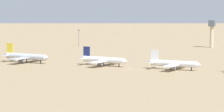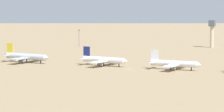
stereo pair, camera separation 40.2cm
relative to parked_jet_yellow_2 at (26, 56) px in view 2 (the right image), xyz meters
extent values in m
plane|color=#9E8460|center=(75.86, -6.28, -4.01)|extent=(4000.00, 4000.00, 0.00)
pyramid|color=gray|center=(-423.14, 1038.32, 33.76)|extent=(397.40, 314.62, 75.54)
cylinder|color=silver|center=(0.37, -0.04, 0.04)|extent=(31.04, 7.22, 3.85)
cone|color=silver|center=(17.01, -1.89, 0.04)|extent=(3.27, 3.95, 3.66)
cone|color=silver|center=(-16.28, 1.81, 0.61)|extent=(4.19, 3.68, 3.27)
cube|color=yellow|center=(-13.02, 1.45, 5.09)|extent=(5.03, 1.03, 6.26)
cube|color=silver|center=(-12.60, 5.27, 0.42)|extent=(3.78, 6.84, 0.35)
cube|color=silver|center=(-13.45, -2.38, 0.42)|extent=(3.78, 6.84, 0.35)
cube|color=silver|center=(1.32, -0.15, -0.54)|extent=(9.90, 31.33, 0.54)
cylinder|color=slate|center=(3.08, 6.92, -1.89)|extent=(3.68, 2.49, 2.12)
cylinder|color=slate|center=(1.48, -7.43, -1.89)|extent=(3.68, 2.49, 2.12)
cylinder|color=black|center=(12.00, -1.33, -2.95)|extent=(0.67, 0.67, 2.12)
cylinder|color=black|center=(-0.81, 2.41, -2.95)|extent=(0.67, 0.67, 2.12)
cylinder|color=black|center=(-1.32, -2.18, -2.95)|extent=(0.67, 0.67, 2.12)
cylinder|color=white|center=(54.60, 3.22, -0.18)|extent=(29.38, 7.60, 3.64)
cone|color=white|center=(70.30, 1.05, -0.18)|extent=(3.18, 3.80, 3.46)
cone|color=white|center=(38.90, 5.39, 0.37)|extent=(4.03, 3.57, 3.10)
cube|color=navy|center=(41.96, 4.96, 4.60)|extent=(4.76, 1.10, 5.92)
cube|color=white|center=(42.46, 8.57, 0.18)|extent=(3.73, 6.54, 0.33)
cube|color=white|center=(41.47, 1.35, 0.18)|extent=(3.73, 6.54, 0.33)
cube|color=white|center=(55.50, 3.10, -0.73)|extent=(10.12, 29.73, 0.51)
cylinder|color=slate|center=(57.34, 9.74, -2.00)|extent=(3.52, 2.43, 2.00)
cylinder|color=slate|center=(55.47, -3.80, -2.00)|extent=(3.52, 2.43, 2.00)
cylinder|color=black|center=(65.57, 1.71, -3.00)|extent=(0.64, 0.64, 2.00)
cylinder|color=black|center=(53.54, 5.57, -3.00)|extent=(0.64, 0.64, 2.00)
cylinder|color=black|center=(52.95, 1.24, -3.00)|extent=(0.64, 0.64, 2.00)
cylinder|color=white|center=(100.82, 1.57, -0.29)|extent=(28.43, 4.89, 3.54)
cone|color=white|center=(116.19, 0.84, -0.29)|extent=(2.81, 3.48, 3.36)
cone|color=white|center=(85.46, 2.31, 0.24)|extent=(3.68, 3.17, 3.01)
cube|color=white|center=(88.46, 2.17, 4.35)|extent=(4.61, 0.66, 5.75)
cube|color=white|center=(88.63, 5.70, 0.06)|extent=(3.11, 6.14, 0.32)
cube|color=white|center=(88.29, -1.37, 0.06)|extent=(3.11, 6.14, 0.32)
cube|color=white|center=(101.71, 1.53, -0.82)|extent=(7.36, 28.54, 0.50)
cylinder|color=slate|center=(102.91, 8.11, -2.06)|extent=(3.27, 2.09, 1.94)
cylinder|color=slate|center=(102.27, -5.13, -2.06)|extent=(3.27, 2.09, 1.94)
cylinder|color=black|center=(111.56, 1.06, -3.03)|extent=(0.62, 0.62, 1.94)
cylinder|color=black|center=(99.60, 3.76, -3.03)|extent=(0.62, 0.62, 1.94)
cylinder|color=black|center=(99.40, -0.48, -3.03)|extent=(0.62, 0.62, 1.94)
cylinder|color=#C6B793|center=(81.13, 165.36, 5.08)|extent=(3.20, 3.20, 18.16)
cube|color=#4C5660|center=(81.13, 165.36, 16.72)|extent=(5.20, 5.20, 5.12)
cylinder|color=#59595E|center=(-26.96, 129.36, 3.03)|extent=(0.36, 0.36, 14.07)
cube|color=#333333|center=(-26.96, 129.36, 10.31)|extent=(1.80, 0.50, 0.50)
camera|label=1|loc=(209.23, -333.90, 38.10)|focal=96.42mm
camera|label=2|loc=(209.60, -333.73, 38.10)|focal=96.42mm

